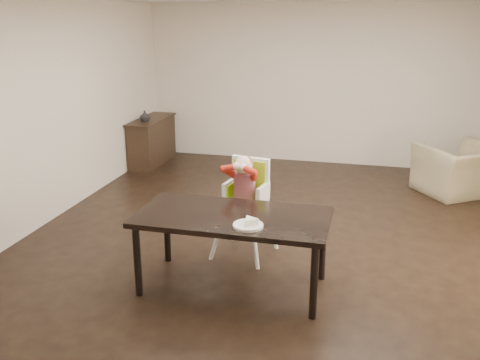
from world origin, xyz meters
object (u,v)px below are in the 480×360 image
object	(u,v)px
sideboard	(152,141)
high_chair	(245,185)
dining_table	(233,223)
armchair	(462,162)

from	to	relation	value
sideboard	high_chair	bearing A→B (deg)	-52.15
dining_table	high_chair	distance (m)	0.77
high_chair	sideboard	xyz separation A→B (m)	(-2.42, 3.12, -0.40)
sideboard	dining_table	bearing A→B (deg)	-57.36
high_chair	sideboard	bearing A→B (deg)	138.10
dining_table	high_chair	xyz separation A→B (m)	(-0.06, 0.76, 0.12)
dining_table	sideboard	xyz separation A→B (m)	(-2.48, 3.88, -0.27)
dining_table	armchair	world-z (taller)	armchair
dining_table	sideboard	bearing A→B (deg)	122.64
armchair	sideboard	bearing A→B (deg)	-38.78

